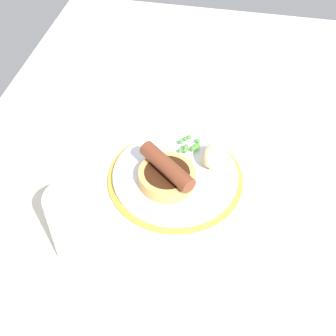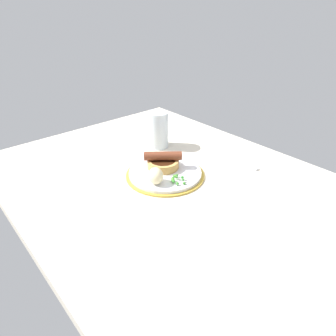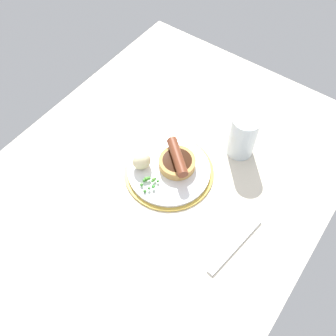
% 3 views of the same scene
% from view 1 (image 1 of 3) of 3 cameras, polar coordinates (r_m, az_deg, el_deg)
% --- Properties ---
extents(dining_table, '(1.10, 0.80, 0.03)m').
position_cam_1_polar(dining_table, '(0.84, 2.05, 0.30)').
color(dining_table, beige).
rests_on(dining_table, ground).
extents(dinner_plate, '(0.23, 0.23, 0.01)m').
position_cam_1_polar(dinner_plate, '(0.80, 0.90, -1.10)').
color(dinner_plate, '#B79333').
rests_on(dinner_plate, dining_table).
extents(sausage_pudding, '(0.09, 0.10, 0.05)m').
position_cam_1_polar(sausage_pudding, '(0.76, -0.12, -0.77)').
color(sausage_pudding, tan).
rests_on(sausage_pudding, dinner_plate).
extents(pea_pile, '(0.05, 0.04, 0.02)m').
position_cam_1_polar(pea_pile, '(0.83, 2.68, 2.83)').
color(pea_pile, '#39912D').
rests_on(pea_pile, dinner_plate).
extents(potato_chunk_0, '(0.06, 0.06, 0.05)m').
position_cam_1_polar(potato_chunk_0, '(0.79, 5.75, 1.51)').
color(potato_chunk_0, beige).
rests_on(potato_chunk_0, dinner_plate).
extents(fork, '(0.18, 0.04, 0.01)m').
position_cam_1_polar(fork, '(0.91, -13.40, 4.47)').
color(fork, silver).
rests_on(fork, dining_table).
extents(drinking_glass, '(0.07, 0.07, 0.12)m').
position_cam_1_polar(drinking_glass, '(0.68, -11.17, -6.92)').
color(drinking_glass, silver).
rests_on(drinking_glass, dining_table).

